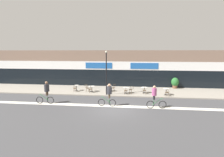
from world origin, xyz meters
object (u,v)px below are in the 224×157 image
Objects in this scene: cafe_chair_0_near at (75,88)px; lamp_post at (106,70)px; bistro_table_1 at (92,88)px; cafe_chair_1_near at (91,89)px; bistro_table_4 at (144,89)px; cyclist_2 at (155,95)px; cafe_chair_2_near at (108,88)px; cafe_chair_3_side at (131,89)px; cafe_chair_5_near at (167,92)px; bistro_table_3 at (126,89)px; cafe_chair_2_side at (114,87)px; cafe_chair_4_near at (145,90)px; bistro_table_5 at (166,90)px; cafe_chair_3_near at (126,90)px; bistro_table_0 at (76,87)px; cyclist_0 at (109,93)px; bistro_table_2 at (109,87)px; planter_pot at (175,83)px; cafe_chair_1_side at (87,87)px.

lamp_post is (4.15, -0.99, 2.43)m from cafe_chair_0_near.
bistro_table_1 is 0.85× the size of cafe_chair_1_near.
cyclist_2 is at bearing -84.00° from bistro_table_4.
cafe_chair_2_near is at bearing 129.39° from cyclist_2.
cafe_chair_3_side and cafe_chair_5_near have the same top height.
cafe_chair_2_near is (-2.23, 0.21, -0.02)m from bistro_table_3.
cafe_chair_4_near is at bearing 161.66° from cafe_chair_2_side.
cafe_chair_1_near is 3.26m from lamp_post.
bistro_table_4 is at bearing 164.14° from bistro_table_5.
cafe_chair_3_near is (1.60, -1.46, 0.00)m from cafe_chair_2_side.
cafe_chair_2_side is (-1.59, 0.84, -0.02)m from bistro_table_3.
bistro_table_0 is 8.61m from bistro_table_4.
lamp_post is at bearing 83.03° from cafe_chair_5_near.
cyclist_0 is (-1.43, -4.31, 0.65)m from cafe_chair_3_near.
lamp_post is at bearing -21.31° from bistro_table_0.
bistro_table_4 is at bearing -121.87° from cyclist_0.
bistro_table_5 is at bearing -97.58° from cafe_chair_1_near.
bistro_table_2 is 0.82× the size of cafe_chair_5_near.
cyclist_0 is at bearing 115.93° from cafe_chair_5_near.
bistro_table_1 is 4.94m from cafe_chair_3_side.
cafe_chair_2_side is at bearing 122.43° from cyclist_2.
bistro_table_0 is 0.80× the size of cafe_chair_2_near.
lamp_post is at bearing -174.51° from bistro_table_5.
bistro_table_2 is 5.86m from cyclist_0.
bistro_table_1 is at bearing -7.85° from bistro_table_0.
cafe_chair_0_near is at bearing -164.25° from planter_pot.
bistro_table_1 is at bearing 175.16° from bistro_table_3.
cyclist_2 reaches higher than cafe_chair_3_near.
bistro_table_5 is 7.36m from lamp_post.
bistro_table_5 is 11.08m from cafe_chair_0_near.
cafe_chair_5_near is 7.35m from cyclist_0.
lamp_post reaches higher than cafe_chair_1_near.
cafe_chair_2_near is at bearing -0.80° from cafe_chair_1_side.
lamp_post reaches higher than cafe_chair_1_side.
lamp_post is at bearing -116.34° from cafe_chair_1_near.
bistro_table_4 is at bearing -82.47° from cafe_chair_2_near.
cafe_chair_4_near is 1.00× the size of cafe_chair_5_near.
cafe_chair_0_near reaches higher than bistro_table_3.
cafe_chair_0_near is at bearing 179.75° from bistro_table_3.
bistro_table_1 is 4.42m from cafe_chair_3_near.
cafe_chair_4_near is (6.50, 0.04, 0.00)m from cafe_chair_1_near.
cafe_chair_1_side is 1.00× the size of cafe_chair_5_near.
bistro_table_2 is 0.82× the size of cafe_chair_0_near.
cafe_chair_1_near reaches higher than bistro_table_4.
bistro_table_0 is 0.96× the size of bistro_table_5.
bistro_table_3 is 0.87× the size of cafe_chair_2_side.
planter_pot is 9.55m from cyclist_2.
bistro_table_0 is at bearing -0.57° from cafe_chair_2_side.
bistro_table_3 is at bearing -103.68° from cyclist_0.
bistro_table_2 reaches higher than bistro_table_0.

